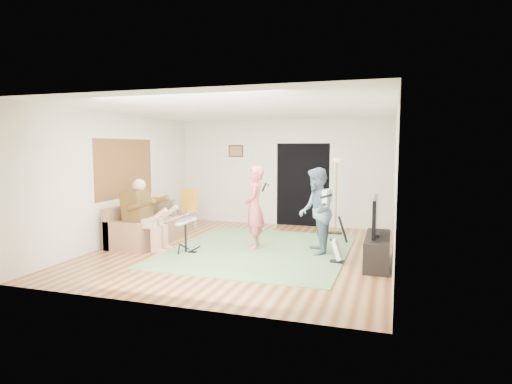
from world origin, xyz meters
TOP-DOWN VIEW (x-y plane):
  - floor at (0.00, 0.00)m, footprint 6.00×6.00m
  - walls at (0.00, 0.00)m, footprint 5.50×6.00m
  - ceiling at (0.00, 0.00)m, footprint 6.00×6.00m
  - window_blinds at (-2.74, 0.20)m, footprint 0.00×2.05m
  - doorway at (0.55, 2.99)m, footprint 2.10×0.00m
  - picture_frame at (-1.25, 2.99)m, footprint 0.42×0.03m
  - area_rug at (0.30, 0.14)m, footprint 3.36×3.90m
  - sofa at (-2.29, 0.19)m, footprint 0.82×2.00m
  - drummer at (-1.87, -0.46)m, footprint 0.90×0.51m
  - drum_kit at (-1.00, -0.46)m, footprint 0.36×0.64m
  - singer at (0.12, 0.32)m, footprint 0.52×0.67m
  - microphone at (0.32, 0.32)m, footprint 0.06×0.06m
  - guitarist at (1.37, 0.22)m, footprint 0.81×0.93m
  - guitar_held at (1.57, 0.22)m, footprint 0.24×0.61m
  - guitar_spare at (1.84, -0.30)m, footprint 0.30×0.27m
  - torchiere_lamp at (1.49, 2.23)m, footprint 0.31×0.31m
  - dining_chair at (-2.06, 1.62)m, footprint 0.48×0.50m
  - tv_cabinet at (2.50, -0.22)m, footprint 0.40×1.40m
  - television at (2.45, -0.22)m, footprint 0.06×1.14m

SIDE VIEW (x-z plane):
  - floor at x=0.00m, z-range 0.00..0.00m
  - area_rug at x=0.30m, z-range 0.00..0.02m
  - guitar_spare at x=1.84m, z-range -0.18..0.65m
  - tv_cabinet at x=2.50m, z-range 0.00..0.50m
  - sofa at x=-2.29m, z-range -0.14..0.67m
  - drum_kit at x=-1.00m, z-range -0.04..0.61m
  - dining_chair at x=-2.06m, z-range -0.14..0.85m
  - drummer at x=-1.87m, z-range -0.15..1.24m
  - guitarist at x=1.37m, z-range 0.00..1.63m
  - singer at x=0.12m, z-range 0.00..1.64m
  - television at x=2.45m, z-range 0.54..1.16m
  - doorway at x=0.55m, z-range 0.00..2.10m
  - guitar_held at x=1.57m, z-range 0.98..1.24m
  - torchiere_lamp at x=1.49m, z-range 0.32..2.07m
  - microphone at x=0.32m, z-range 1.10..1.34m
  - walls at x=0.00m, z-range 0.00..2.70m
  - window_blinds at x=-2.74m, z-range 0.53..2.58m
  - picture_frame at x=-1.25m, z-range 1.74..2.06m
  - ceiling at x=0.00m, z-range 2.70..2.70m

